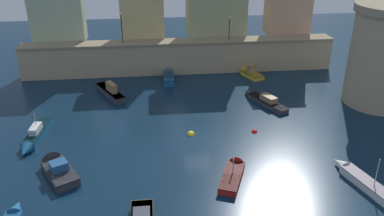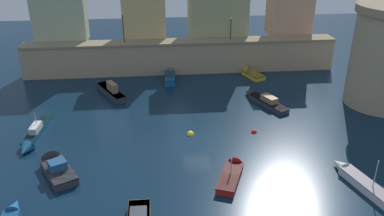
{
  "view_description": "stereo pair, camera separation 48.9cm",
  "coord_description": "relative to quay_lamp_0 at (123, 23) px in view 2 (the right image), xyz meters",
  "views": [
    {
      "loc": [
        -4.24,
        -32.51,
        18.67
      ],
      "look_at": [
        0.0,
        4.81,
        1.06
      ],
      "focal_mm": 37.42,
      "sensor_mm": 36.0,
      "label": 1
    },
    {
      "loc": [
        -3.75,
        -32.56,
        18.67
      ],
      "look_at": [
        0.0,
        4.81,
        1.06
      ],
      "focal_mm": 37.42,
      "sensor_mm": 36.0,
      "label": 2
    }
  ],
  "objects": [
    {
      "name": "ground_plane",
      "position": [
        7.47,
        -18.89,
        -6.84
      ],
      "size": [
        105.65,
        105.65,
        0.0
      ],
      "primitive_type": "plane",
      "color": "#0C2338"
    },
    {
      "name": "quay_wall",
      "position": [
        7.47,
        0.0,
        -4.67
      ],
      "size": [
        41.25,
        2.86,
        4.32
      ],
      "color": "tan",
      "rests_on": "ground"
    },
    {
      "name": "old_town_backdrop",
      "position": [
        9.29,
        3.28,
        1.47
      ],
      "size": [
        37.82,
        4.86,
        8.98
      ],
      "color": "#AEBC92",
      "rests_on": "ground"
    },
    {
      "name": "quay_lamp_0",
      "position": [
        0.0,
        0.0,
        0.0
      ],
      "size": [
        0.32,
        0.32,
        3.85
      ],
      "color": "black",
      "rests_on": "quay_wall"
    },
    {
      "name": "quay_lamp_1",
      "position": [
        14.03,
        -0.0,
        -0.5
      ],
      "size": [
        0.32,
        0.32,
        2.99
      ],
      "color": "black",
      "rests_on": "quay_wall"
    },
    {
      "name": "moored_boat_0",
      "position": [
        9.67,
        -24.84,
        -6.53
      ],
      "size": [
        3.29,
        5.39,
        2.28
      ],
      "rotation": [
        0.0,
        0.0,
        1.18
      ],
      "color": "red",
      "rests_on": "ground"
    },
    {
      "name": "moored_boat_1",
      "position": [
        -1.74,
        -6.76,
        -6.33
      ],
      "size": [
        4.39,
        6.97,
        1.92
      ],
      "rotation": [
        0.0,
        0.0,
        2.05
      ],
      "color": "#333338",
      "rests_on": "ground"
    },
    {
      "name": "moored_boat_2",
      "position": [
        16.44,
        -2.5,
        -6.44
      ],
      "size": [
        2.92,
        4.44,
        2.06
      ],
      "rotation": [
        0.0,
        0.0,
        1.94
      ],
      "color": "gold",
      "rests_on": "ground"
    },
    {
      "name": "moored_boat_3",
      "position": [
        19.36,
        -27.42,
        -6.48
      ],
      "size": [
        2.93,
        7.34,
        3.17
      ],
      "rotation": [
        0.0,
        0.0,
        1.83
      ],
      "color": "white",
      "rests_on": "ground"
    },
    {
      "name": "moored_boat_5",
      "position": [
        5.74,
        -2.79,
        -6.33
      ],
      "size": [
        1.48,
        5.35,
        1.87
      ],
      "rotation": [
        0.0,
        0.0,
        1.52
      ],
      "color": "#195689",
      "rests_on": "ground"
    },
    {
      "name": "moored_boat_7",
      "position": [
        -7.7,
        -17.22,
        -6.43
      ],
      "size": [
        1.9,
        7.21,
        2.62
      ],
      "rotation": [
        0.0,
        0.0,
        -1.66
      ],
      "color": "#195689",
      "rests_on": "ground"
    },
    {
      "name": "moored_boat_8",
      "position": [
        15.83,
        -11.2,
        -6.47
      ],
      "size": [
        3.98,
        6.82,
        1.49
      ],
      "rotation": [
        0.0,
        0.0,
        1.99
      ],
      "color": "#333338",
      "rests_on": "ground"
    },
    {
      "name": "moored_boat_9",
      "position": [
        -4.71,
        -22.76,
        -6.42
      ],
      "size": [
        4.19,
        5.68,
        1.94
      ],
      "rotation": [
        0.0,
        0.0,
        2.06
      ],
      "color": "#333338",
      "rests_on": "ground"
    },
    {
      "name": "mooring_buoy_0",
      "position": [
        6.95,
        -17.79,
        -6.84
      ],
      "size": [
        0.71,
        0.71,
        0.71
      ],
      "primitive_type": "sphere",
      "color": "yellow",
      "rests_on": "ground"
    },
    {
      "name": "mooring_buoy_2",
      "position": [
        13.15,
        -18.0,
        -6.84
      ],
      "size": [
        0.56,
        0.56,
        0.56
      ],
      "primitive_type": "sphere",
      "color": "red",
      "rests_on": "ground"
    }
  ]
}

